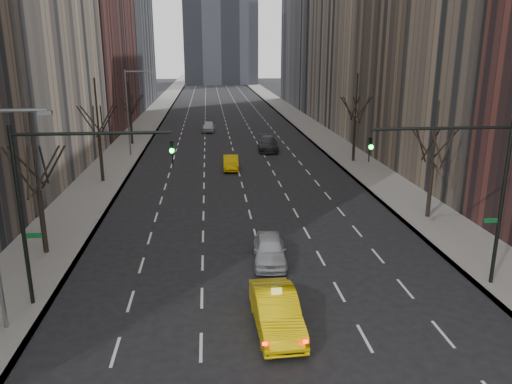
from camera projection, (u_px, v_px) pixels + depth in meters
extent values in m
cube|color=slate|center=(147.00, 123.00, 77.80)|extent=(4.50, 320.00, 0.15)
cube|color=slate|center=(302.00, 121.00, 80.04)|extent=(4.50, 320.00, 0.15)
cylinder|color=black|center=(43.00, 222.00, 27.53)|extent=(0.28, 0.28, 3.57)
cylinder|color=black|center=(34.00, 152.00, 26.46)|extent=(0.16, 0.16, 4.25)
cylinder|color=black|center=(44.00, 165.00, 27.53)|extent=(0.42, 1.80, 2.52)
cylinder|color=black|center=(53.00, 167.00, 27.06)|extent=(1.74, 0.72, 2.52)
cylinder|color=black|center=(46.00, 171.00, 26.23)|extent=(1.46, 1.25, 2.52)
cylinder|color=black|center=(28.00, 173.00, 25.88)|extent=(0.42, 1.80, 2.52)
cylinder|color=black|center=(18.00, 170.00, 26.35)|extent=(1.74, 0.72, 2.52)
cylinder|color=black|center=(27.00, 167.00, 27.17)|extent=(1.46, 1.25, 2.52)
cylinder|color=black|center=(101.00, 158.00, 42.79)|extent=(0.28, 0.28, 3.99)
cylinder|color=black|center=(97.00, 107.00, 41.59)|extent=(0.16, 0.16, 4.75)
cylinder|color=black|center=(102.00, 119.00, 42.73)|extent=(0.42, 1.80, 2.52)
cylinder|color=black|center=(108.00, 120.00, 42.26)|extent=(1.74, 0.72, 2.52)
cylinder|color=black|center=(105.00, 121.00, 41.44)|extent=(1.46, 1.25, 2.52)
cylinder|color=black|center=(94.00, 122.00, 41.08)|extent=(0.42, 1.80, 2.52)
cylinder|color=black|center=(87.00, 121.00, 41.55)|extent=(1.74, 0.72, 2.52)
cylinder|color=black|center=(91.00, 120.00, 42.37)|extent=(1.46, 1.25, 2.52)
cylinder|color=black|center=(131.00, 130.00, 60.11)|extent=(0.28, 0.28, 3.36)
cylinder|color=black|center=(129.00, 99.00, 59.10)|extent=(0.16, 0.16, 4.00)
cylinder|color=black|center=(132.00, 105.00, 60.14)|extent=(0.42, 1.80, 2.52)
cylinder|color=black|center=(137.00, 105.00, 59.67)|extent=(1.74, 0.72, 2.52)
cylinder|color=black|center=(135.00, 106.00, 58.84)|extent=(1.46, 1.25, 2.52)
cylinder|color=black|center=(127.00, 106.00, 58.49)|extent=(0.42, 1.80, 2.52)
cylinder|color=black|center=(123.00, 106.00, 58.96)|extent=(1.74, 0.72, 2.52)
cylinder|color=black|center=(125.00, 105.00, 59.78)|extent=(1.46, 1.25, 2.52)
cylinder|color=black|center=(430.00, 191.00, 33.56)|extent=(0.28, 0.28, 3.57)
cylinder|color=black|center=(436.00, 133.00, 32.49)|extent=(0.16, 0.16, 4.25)
cylinder|color=black|center=(431.00, 145.00, 33.56)|extent=(0.42, 1.80, 2.52)
cylinder|color=black|center=(444.00, 146.00, 33.09)|extent=(1.74, 0.72, 2.52)
cylinder|color=black|center=(448.00, 148.00, 32.26)|extent=(1.46, 1.25, 2.52)
cylinder|color=black|center=(438.00, 149.00, 31.91)|extent=(0.42, 1.80, 2.52)
cylinder|color=black|center=(424.00, 148.00, 32.38)|extent=(1.74, 0.72, 2.52)
cylinder|color=black|center=(421.00, 146.00, 33.20)|extent=(1.46, 1.25, 2.52)
cylinder|color=black|center=(354.00, 141.00, 50.73)|extent=(0.28, 0.28, 3.99)
cylinder|color=black|center=(356.00, 98.00, 49.54)|extent=(0.16, 0.16, 4.75)
cylinder|color=black|center=(355.00, 108.00, 50.67)|extent=(0.42, 1.80, 2.52)
cylinder|color=black|center=(363.00, 109.00, 50.21)|extent=(1.74, 0.72, 2.52)
cylinder|color=black|center=(364.00, 110.00, 49.38)|extent=(1.46, 1.25, 2.52)
cylinder|color=black|center=(357.00, 110.00, 49.02)|extent=(0.42, 1.80, 2.52)
cylinder|color=black|center=(349.00, 110.00, 49.49)|extent=(1.74, 0.72, 2.52)
cylinder|color=black|center=(348.00, 109.00, 50.32)|extent=(1.46, 1.25, 2.52)
cylinder|color=black|center=(21.00, 218.00, 21.29)|extent=(0.18, 0.18, 8.00)
cylinder|color=black|center=(92.00, 133.00, 20.60)|extent=(6.50, 0.14, 0.14)
imported|color=black|center=(172.00, 153.00, 21.14)|extent=(0.18, 0.22, 1.10)
sphere|color=#0CFF33|center=(172.00, 151.00, 20.93)|extent=(0.20, 0.20, 0.20)
cube|color=#0C5926|center=(33.00, 236.00, 21.54)|extent=(0.70, 0.04, 0.22)
cylinder|color=black|center=(501.00, 204.00, 23.27)|extent=(0.18, 0.18, 8.00)
cylinder|color=black|center=(443.00, 128.00, 21.98)|extent=(6.50, 0.14, 0.14)
imported|color=black|center=(370.00, 150.00, 21.93)|extent=(0.18, 0.22, 1.10)
sphere|color=#0CFF33|center=(371.00, 147.00, 21.72)|extent=(0.20, 0.20, 0.20)
cube|color=#0C5926|center=(491.00, 220.00, 23.45)|extent=(0.70, 0.04, 0.22)
cylinder|color=slate|center=(11.00, 111.00, 18.14)|extent=(2.60, 0.14, 0.14)
cube|color=slate|center=(45.00, 113.00, 18.28)|extent=(0.50, 0.22, 0.15)
cylinder|color=slate|center=(128.00, 113.00, 52.71)|extent=(0.16, 0.16, 9.00)
cylinder|color=slate|center=(138.00, 71.00, 51.65)|extent=(2.60, 0.14, 0.14)
cube|color=slate|center=(149.00, 72.00, 51.79)|extent=(0.50, 0.22, 0.15)
imported|color=yellow|center=(276.00, 311.00, 20.33)|extent=(1.90, 4.94, 1.61)
imported|color=#A6A9AE|center=(270.00, 250.00, 26.81)|extent=(2.05, 4.41, 1.46)
imported|color=#E3B004|center=(231.00, 163.00, 47.90)|extent=(1.54, 4.10, 1.34)
imported|color=#2B2B2F|center=(268.00, 144.00, 56.95)|extent=(2.61, 5.60, 1.58)
imported|color=silver|center=(209.00, 127.00, 70.24)|extent=(1.99, 4.33, 1.44)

